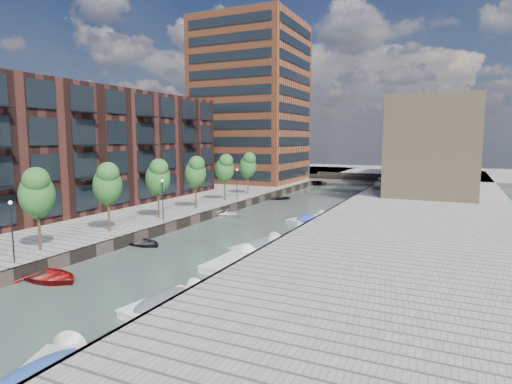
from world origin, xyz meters
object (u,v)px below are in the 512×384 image
Objects in this scene: tree_4 at (195,171)px; sloop_1 at (142,245)px; bridge at (346,179)px; tree_3 at (158,176)px; motorboat_3 at (309,219)px; tree_1 at (37,192)px; motorboat_0 at (43,372)px; motorboat_4 at (259,246)px; car at (379,185)px; tree_2 at (107,183)px; motorboat_1 at (168,301)px; tree_6 at (248,165)px; sloop_2 at (49,280)px; tree_5 at (225,168)px; sloop_3 at (225,216)px; motorboat_2 at (233,261)px; sloop_4 at (276,199)px.

tree_4 reaches higher than sloop_1.
bridge is 2.18× the size of tree_4.
motorboat_3 is at bearing 36.34° from tree_3.
tree_1 is (-8.50, -61.00, 3.92)m from bridge.
bridge is 2.60× the size of motorboat_0.
motorboat_4 is (9.65, 3.26, 0.21)m from sloop_1.
car reaches higher than motorboat_3.
tree_2 is 1.13× the size of motorboat_1.
motorboat_3 is (13.09, -11.37, -5.09)m from tree_6.
tree_2 reaches higher than motorboat_4.
tree_2 and tree_4 have the same top height.
motorboat_4 is at bearing 92.30° from motorboat_1.
tree_6 is at bearing 9.13° from sloop_2.
tree_2 is 21.76m from motorboat_3.
bridge is 34.30m from tree_5.
tree_5 reaches higher than sloop_3.
tree_1 is 15.15m from motorboat_2.
motorboat_1 is 13.32m from motorboat_4.
sloop_2 is at bearing -109.37° from motorboat_3.
tree_4 is at bearing 90.00° from tree_2.
motorboat_3 is at bearing -18.48° from tree_5.
tree_3 is at bearing 165.42° from motorboat_4.
bridge is 39.03m from sloop_3.
tree_6 is at bearing 22.57° from sloop_3.
motorboat_3 is at bearing 51.79° from tree_2.
bridge is at bearing 71.90° from tree_6.
tree_1 is 14.61m from motorboat_1.
tree_1 is 1.09× the size of motorboat_2.
sloop_3 is (-5.40, -38.63, -1.39)m from bridge.
bridge is at bearing 4.63° from sloop_1.
sloop_2 is 0.93× the size of motorboat_1.
tree_1 and tree_5 have the same top height.
tree_4 is 1.00× the size of tree_5.
sloop_2 is 0.98× the size of motorboat_0.
tree_3 is at bearing -90.00° from tree_5.
motorboat_2 is (9.68, -1.44, 0.10)m from sloop_1.
bridge is 63.74m from sloop_2.
tree_5 is 1.21× the size of sloop_2.
motorboat_3 reaches higher than sloop_2.
tree_4 is 1.69× the size of car.
sloop_1 is 0.86× the size of sloop_2.
tree_2 is at bearing 127.31° from motorboat_0.
sloop_1 is at bearing -63.85° from tree_3.
motorboat_1 reaches higher than sloop_3.
motorboat_0 is (13.39, -31.58, -5.12)m from tree_4.
tree_1 is 14.00m from tree_3.
motorboat_3 is (13.09, -4.37, -5.09)m from tree_5.
tree_1 is at bearing -90.00° from tree_2.
motorboat_4 reaches higher than sloop_4.
tree_6 is (0.00, 35.00, 0.00)m from tree_1.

